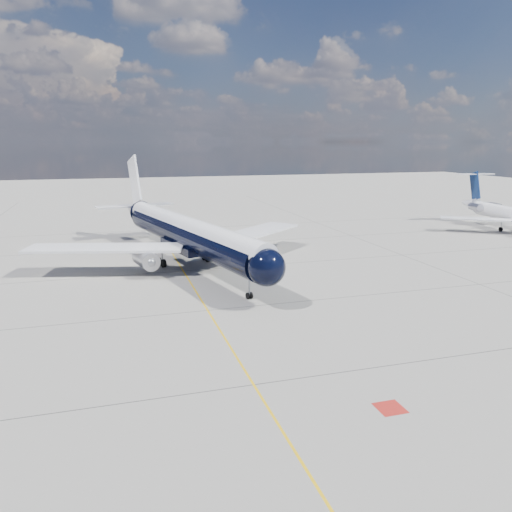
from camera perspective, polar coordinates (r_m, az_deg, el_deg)
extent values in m
plane|color=gray|center=(65.23, -8.97, -0.63)|extent=(320.00, 320.00, 0.00)
cube|color=#E5AC0C|center=(60.42, -8.32, -1.70)|extent=(0.16, 160.00, 0.01)
cube|color=maroon|center=(31.27, 15.07, -16.43)|extent=(1.60, 1.60, 0.01)
cylinder|color=black|center=(61.86, -7.77, 2.38)|extent=(11.64, 35.28, 3.54)
sphere|color=black|center=(45.53, 1.22, -1.31)|extent=(4.27, 4.27, 3.54)
cone|color=black|center=(82.25, -13.63, 5.13)|extent=(4.96, 7.17, 3.54)
cylinder|color=white|center=(61.71, -7.79, 3.19)|extent=(11.31, 36.92, 2.76)
cube|color=black|center=(45.25, 1.35, -0.73)|extent=(2.44, 1.61, 0.51)
cube|color=white|center=(60.44, -16.86, 0.88)|extent=(18.49, 9.03, 0.30)
cube|color=white|center=(67.46, -0.49, 2.64)|extent=(16.51, 15.33, 0.30)
cube|color=black|center=(62.11, -7.73, 1.19)|extent=(5.96, 9.97, 0.93)
cylinder|color=#BABAC2|center=(58.53, -12.50, -0.33)|extent=(3.02, 4.65, 2.09)
cylinder|color=#BABAC2|center=(63.10, -1.97, 0.93)|extent=(3.02, 4.65, 2.09)
sphere|color=gray|center=(56.71, -11.89, -0.72)|extent=(1.23, 1.23, 1.03)
sphere|color=gray|center=(61.41, -1.11, 0.60)|extent=(1.23, 1.23, 1.03)
cube|color=white|center=(58.55, -12.59, 0.38)|extent=(0.89, 2.95, 1.03)
cube|color=white|center=(63.12, -2.06, 1.58)|extent=(0.89, 2.95, 1.03)
cube|color=white|center=(81.32, -13.72, 8.41)|extent=(1.66, 5.82, 7.95)
cube|color=white|center=(82.15, -13.66, 5.64)|extent=(12.48, 5.70, 0.21)
cylinder|color=gray|center=(48.98, -0.77, -3.62)|extent=(0.20, 0.20, 1.96)
cylinder|color=black|center=(49.14, -0.96, -4.59)|extent=(0.31, 0.67, 0.65)
cylinder|color=black|center=(49.31, -0.58, -4.52)|extent=(0.31, 0.67, 0.65)
cylinder|color=gray|center=(62.65, -10.70, -0.08)|extent=(0.29, 0.29, 1.77)
cylinder|color=gray|center=(64.80, -5.73, 0.51)|extent=(0.29, 0.29, 1.77)
cylinder|color=black|center=(62.35, -10.52, -0.84)|extent=(0.65, 1.09, 1.03)
cylinder|color=black|center=(63.29, -10.83, -0.65)|extent=(0.65, 1.09, 1.03)
cylinder|color=black|center=(64.51, -5.53, -0.22)|extent=(0.65, 1.09, 1.03)
cylinder|color=black|center=(65.42, -5.90, -0.04)|extent=(0.65, 1.09, 1.03)
cone|color=white|center=(106.82, 23.16, 5.53)|extent=(3.05, 4.96, 2.54)
cube|color=white|center=(92.81, 23.94, 3.91)|extent=(11.41, 9.14, 0.21)
cylinder|color=#BABAC2|center=(101.45, 23.80, 5.13)|extent=(1.74, 3.15, 1.41)
cylinder|color=#BABAC2|center=(103.70, 25.63, 5.11)|extent=(1.74, 3.15, 1.41)
cube|color=white|center=(101.71, 24.03, 5.13)|extent=(1.10, 1.60, 0.17)
cube|color=white|center=(103.43, 25.41, 5.11)|extent=(1.10, 1.60, 0.17)
cube|color=#0A1E48|center=(105.31, 23.74, 7.33)|extent=(0.67, 3.96, 5.77)
cube|color=white|center=(105.63, 23.69, 8.58)|extent=(7.70, 2.71, 0.15)
cylinder|color=gray|center=(95.73, 26.20, 3.05)|extent=(0.21, 0.21, 1.60)
cylinder|color=black|center=(95.80, 26.17, 2.75)|extent=(0.39, 0.82, 0.79)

